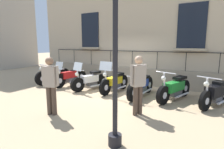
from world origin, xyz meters
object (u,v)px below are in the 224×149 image
at_px(motorcycle_white, 90,80).
at_px(motorcycle_blue, 141,86).
at_px(pedestrian_standing, 138,82).
at_px(motorcycle_silver, 53,75).
at_px(motorcycle_yellow, 114,82).
at_px(motorcycle_green, 175,89).
at_px(motorcycle_red, 70,77).
at_px(pedestrian_walking, 51,83).
at_px(motorcycle_black, 215,94).

distance_m(motorcycle_white, motorcycle_blue, 2.43).
bearing_deg(pedestrian_standing, motorcycle_silver, -108.71).
height_order(motorcycle_blue, pedestrian_standing, pedestrian_standing).
xyz_separation_m(motorcycle_yellow, motorcycle_green, (-0.11, 2.47, -0.01)).
bearing_deg(motorcycle_red, pedestrian_walking, 34.35).
bearing_deg(motorcycle_black, motorcycle_yellow, -89.62).
xyz_separation_m(motorcycle_white, motorcycle_black, (-0.15, 4.95, 0.02)).
bearing_deg(motorcycle_green, motorcycle_silver, -88.69).
distance_m(motorcycle_blue, motorcycle_black, 2.53).
height_order(motorcycle_white, pedestrian_standing, pedestrian_standing).
distance_m(motorcycle_red, pedestrian_standing, 4.80).
bearing_deg(motorcycle_white, motorcycle_yellow, 96.12).
xyz_separation_m(motorcycle_yellow, pedestrian_standing, (1.88, 1.81, 0.54)).
bearing_deg(pedestrian_walking, motorcycle_white, -164.97).
bearing_deg(motorcycle_silver, pedestrian_walking, 46.62).
xyz_separation_m(motorcycle_red, pedestrian_standing, (1.93, 4.36, 0.54)).
relative_size(motorcycle_white, pedestrian_standing, 1.13).
distance_m(motorcycle_white, motorcycle_black, 4.95).
distance_m(motorcycle_blue, pedestrian_standing, 1.97).
distance_m(motorcycle_white, pedestrian_standing, 3.52).
bearing_deg(motorcycle_yellow, motorcycle_white, -83.88).
height_order(motorcycle_yellow, motorcycle_black, motorcycle_yellow).
xyz_separation_m(motorcycle_red, motorcycle_black, (0.02, 6.31, -0.01)).
bearing_deg(motorcycle_black, motorcycle_red, -90.22).
height_order(motorcycle_white, motorcycle_green, motorcycle_white).
bearing_deg(pedestrian_standing, motorcycle_black, 134.24).
distance_m(motorcycle_yellow, pedestrian_standing, 2.66).
bearing_deg(motorcycle_white, pedestrian_standing, 59.76).
bearing_deg(motorcycle_yellow, motorcycle_silver, -89.59).
bearing_deg(motorcycle_blue, motorcycle_white, -88.96).
distance_m(motorcycle_silver, pedestrian_standing, 5.80).
distance_m(motorcycle_green, pedestrian_walking, 4.34).
bearing_deg(motorcycle_silver, motorcycle_red, 93.88).
height_order(motorcycle_white, motorcycle_blue, motorcycle_white).
bearing_deg(pedestrian_walking, motorcycle_red, -145.65).
bearing_deg(motorcycle_red, motorcycle_yellow, 88.90).
height_order(motorcycle_red, motorcycle_green, motorcycle_red).
bearing_deg(motorcycle_silver, motorcycle_yellow, 90.41).
relative_size(motorcycle_silver, pedestrian_standing, 1.21).
xyz_separation_m(motorcycle_green, motorcycle_black, (0.09, 1.30, 0.00)).
bearing_deg(motorcycle_yellow, motorcycle_red, -91.10).
xyz_separation_m(motorcycle_red, motorcycle_blue, (0.13, 3.79, -0.03)).
height_order(motorcycle_silver, motorcycle_black, same).
distance_m(pedestrian_standing, pedestrian_walking, 2.52).
height_order(motorcycle_silver, pedestrian_standing, pedestrian_standing).
distance_m(motorcycle_blue, pedestrian_walking, 3.48).
relative_size(motorcycle_silver, motorcycle_blue, 0.97).
bearing_deg(motorcycle_silver, motorcycle_blue, 89.33).
xyz_separation_m(motorcycle_silver, pedestrian_walking, (3.09, 3.27, 0.53)).
xyz_separation_m(motorcycle_silver, motorcycle_black, (-0.05, 7.42, 0.00)).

